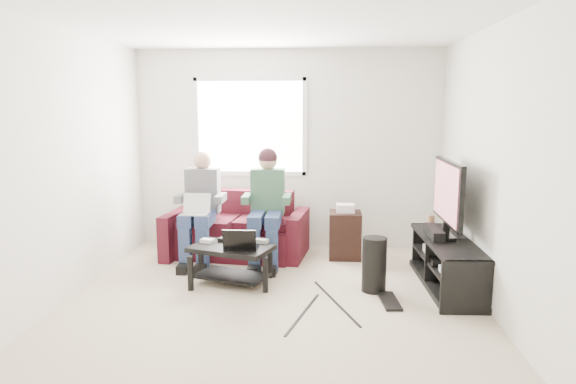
% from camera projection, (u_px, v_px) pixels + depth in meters
% --- Properties ---
extents(floor, '(4.50, 4.50, 0.00)m').
position_uv_depth(floor, '(271.00, 309.00, 4.78)').
color(floor, '#BDB093').
rests_on(floor, ground).
extents(ceiling, '(4.50, 4.50, 0.00)m').
position_uv_depth(ceiling, '(270.00, 18.00, 4.35)').
color(ceiling, white).
rests_on(ceiling, wall_back).
extents(wall_back, '(4.50, 0.00, 4.50)m').
position_uv_depth(wall_back, '(288.00, 150.00, 6.78)').
color(wall_back, silver).
rests_on(wall_back, floor).
extents(wall_front, '(4.50, 0.00, 4.50)m').
position_uv_depth(wall_front, '(219.00, 230.00, 2.35)').
color(wall_front, silver).
rests_on(wall_front, floor).
extents(wall_left, '(0.00, 4.50, 4.50)m').
position_uv_depth(wall_left, '(54.00, 169.00, 4.70)').
color(wall_left, silver).
rests_on(wall_left, floor).
extents(wall_right, '(0.00, 4.50, 4.50)m').
position_uv_depth(wall_right, '(501.00, 172.00, 4.42)').
color(wall_right, silver).
rests_on(wall_right, floor).
extents(window, '(1.48, 0.04, 1.28)m').
position_uv_depth(window, '(250.00, 127.00, 6.74)').
color(window, white).
rests_on(window, wall_back).
extents(sofa, '(1.79, 0.97, 0.80)m').
position_uv_depth(sofa, '(238.00, 232.00, 6.47)').
color(sofa, '#471116').
rests_on(sofa, floor).
extents(person_left, '(0.40, 0.70, 1.32)m').
position_uv_depth(person_left, '(200.00, 203.00, 6.15)').
color(person_left, navy).
rests_on(person_left, sofa).
extents(person_right, '(0.40, 0.71, 1.37)m').
position_uv_depth(person_right, '(267.00, 198.00, 6.11)').
color(person_right, navy).
rests_on(person_right, sofa).
extents(laptop_silver, '(0.35, 0.27, 0.24)m').
position_uv_depth(laptop_silver, '(195.00, 209.00, 5.92)').
color(laptop_silver, silver).
rests_on(laptop_silver, person_left).
extents(coffee_table, '(0.95, 0.75, 0.41)m').
position_uv_depth(coffee_table, '(231.00, 256.00, 5.40)').
color(coffee_table, black).
rests_on(coffee_table, floor).
extents(laptop_black, '(0.40, 0.34, 0.24)m').
position_uv_depth(laptop_black, '(241.00, 237.00, 5.28)').
color(laptop_black, black).
rests_on(laptop_black, coffee_table).
extents(controller_a, '(0.16, 0.13, 0.04)m').
position_uv_depth(controller_a, '(208.00, 241.00, 5.52)').
color(controller_a, silver).
rests_on(controller_a, coffee_table).
extents(controller_b, '(0.16, 0.12, 0.04)m').
position_uv_depth(controller_b, '(225.00, 240.00, 5.57)').
color(controller_b, black).
rests_on(controller_b, coffee_table).
extents(controller_c, '(0.16, 0.13, 0.04)m').
position_uv_depth(controller_c, '(261.00, 241.00, 5.51)').
color(controller_c, gray).
rests_on(controller_c, coffee_table).
extents(tv_stand, '(0.51, 1.53, 0.51)m').
position_uv_depth(tv_stand, '(447.00, 266.00, 5.34)').
color(tv_stand, black).
rests_on(tv_stand, floor).
extents(tv, '(0.12, 1.10, 0.81)m').
position_uv_depth(tv, '(448.00, 194.00, 5.31)').
color(tv, black).
rests_on(tv, tv_stand).
extents(soundbar, '(0.12, 0.50, 0.10)m').
position_uv_depth(soundbar, '(434.00, 232.00, 5.39)').
color(soundbar, black).
rests_on(soundbar, tv_stand).
extents(drink_cup, '(0.08, 0.08, 0.12)m').
position_uv_depth(drink_cup, '(431.00, 221.00, 5.90)').
color(drink_cup, '#A26D45').
rests_on(drink_cup, tv_stand).
extents(console_white, '(0.30, 0.22, 0.06)m').
position_uv_depth(console_white, '(457.00, 271.00, 4.93)').
color(console_white, silver).
rests_on(console_white, tv_stand).
extents(console_grey, '(0.34, 0.26, 0.08)m').
position_uv_depth(console_grey, '(441.00, 250.00, 5.62)').
color(console_grey, gray).
rests_on(console_grey, tv_stand).
extents(console_black, '(0.38, 0.30, 0.07)m').
position_uv_depth(console_black, '(448.00, 260.00, 5.27)').
color(console_black, black).
rests_on(console_black, tv_stand).
extents(subwoofer, '(0.25, 0.25, 0.56)m').
position_uv_depth(subwoofer, '(374.00, 264.00, 5.20)').
color(subwoofer, black).
rests_on(subwoofer, floor).
extents(keyboard_floor, '(0.19, 0.48, 0.03)m').
position_uv_depth(keyboard_floor, '(389.00, 301.00, 4.93)').
color(keyboard_floor, black).
rests_on(keyboard_floor, floor).
extents(end_table, '(0.39, 0.39, 0.68)m').
position_uv_depth(end_table, '(345.00, 234.00, 6.36)').
color(end_table, black).
rests_on(end_table, floor).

